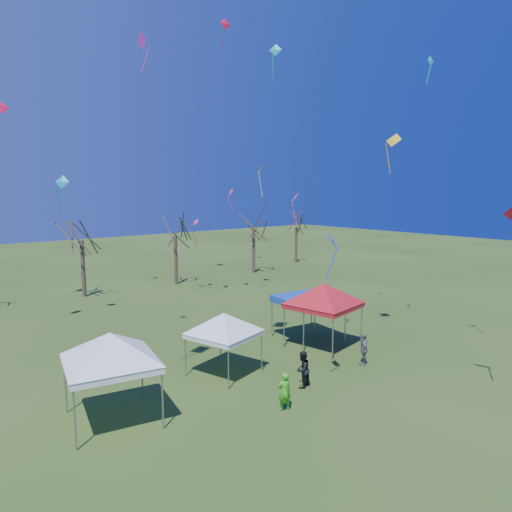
{
  "coord_description": "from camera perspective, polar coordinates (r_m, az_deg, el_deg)",
  "views": [
    {
      "loc": [
        -15.01,
        -12.73,
        8.6
      ],
      "look_at": [
        -1.87,
        3.0,
        5.67
      ],
      "focal_mm": 32.0,
      "sensor_mm": 36.0,
      "label": 1
    }
  ],
  "objects": [
    {
      "name": "ground",
      "position": [
        21.48,
        9.33,
        -15.57
      ],
      "size": [
        140.0,
        140.0,
        0.0
      ],
      "primitive_type": "plane",
      "color": "#2D4516",
      "rests_on": "ground"
    },
    {
      "name": "tree_2",
      "position": [
        39.28,
        -21.09,
        4.23
      ],
      "size": [
        3.71,
        3.71,
        8.18
      ],
      "color": "#3D2D21",
      "rests_on": "ground"
    },
    {
      "name": "tree_3",
      "position": [
        42.45,
        -10.12,
        4.61
      ],
      "size": [
        3.59,
        3.59,
        7.91
      ],
      "color": "#3D2D21",
      "rests_on": "ground"
    },
    {
      "name": "tree_4",
      "position": [
        47.73,
        -0.3,
        5.09
      ],
      "size": [
        3.58,
        3.58,
        7.89
      ],
      "color": "#3D2D21",
      "rests_on": "ground"
    },
    {
      "name": "tree_5",
      "position": [
        54.9,
        5.08,
        5.12
      ],
      "size": [
        3.39,
        3.39,
        7.46
      ],
      "color": "#3D2D21",
      "rests_on": "ground"
    },
    {
      "name": "tent_white_west",
      "position": [
        17.88,
        -17.82,
        -9.82
      ],
      "size": [
        4.41,
        4.41,
        3.97
      ],
      "rotation": [
        0.0,
        0.0,
        -0.21
      ],
      "color": "gray",
      "rests_on": "ground"
    },
    {
      "name": "tent_white_mid",
      "position": [
        21.53,
        -4.06,
        -7.64
      ],
      "size": [
        3.74,
        3.74,
        3.41
      ],
      "rotation": [
        0.0,
        0.0,
        0.26
      ],
      "color": "gray",
      "rests_on": "ground"
    },
    {
      "name": "tent_red",
      "position": [
        25.35,
        8.47,
        -3.94
      ],
      "size": [
        4.62,
        4.62,
        4.13
      ],
      "rotation": [
        0.0,
        0.0,
        0.17
      ],
      "color": "gray",
      "rests_on": "ground"
    },
    {
      "name": "tent_blue",
      "position": [
        26.62,
        6.55,
        -5.52
      ],
      "size": [
        3.63,
        3.63,
        2.54
      ],
      "rotation": [
        0.0,
        0.0,
        -0.13
      ],
      "color": "gray",
      "rests_on": "ground"
    },
    {
      "name": "person_grey",
      "position": [
        23.73,
        13.31,
        -11.27
      ],
      "size": [
        0.95,
        0.94,
        1.61
      ],
      "primitive_type": "imported",
      "rotation": [
        0.0,
        0.0,
        3.92
      ],
      "color": "slate",
      "rests_on": "ground"
    },
    {
      "name": "person_dark",
      "position": [
        20.75,
        5.82,
        -13.92
      ],
      "size": [
        0.92,
        0.79,
        1.64
      ],
      "primitive_type": "imported",
      "rotation": [
        0.0,
        0.0,
        3.38
      ],
      "color": "black",
      "rests_on": "ground"
    },
    {
      "name": "person_green",
      "position": [
        18.76,
        3.57,
        -16.54
      ],
      "size": [
        0.65,
        0.52,
        1.55
      ],
      "primitive_type": "imported",
      "rotation": [
        0.0,
        0.0,
        2.83
      ],
      "color": "green",
      "rests_on": "ground"
    },
    {
      "name": "kite_6",
      "position": [
        49.32,
        -3.81,
        26.96
      ],
      "size": [
        1.22,
        0.65,
        2.84
      ],
      "rotation": [
        0.0,
        0.0,
        6.26
      ],
      "color": "red",
      "rests_on": "ground"
    },
    {
      "name": "kite_1",
      "position": [
        18.99,
        9.51,
        1.84
      ],
      "size": [
        1.06,
        1.03,
        2.03
      ],
      "rotation": [
        0.0,
        0.0,
        0.74
      ],
      "color": "blue",
      "rests_on": "ground"
    },
    {
      "name": "kite_9",
      "position": [
        28.3,
        21.01,
        21.7
      ],
      "size": [
        0.58,
        0.28,
        1.49
      ],
      "rotation": [
        0.0,
        0.0,
        6.26
      ],
      "color": "#0DC9C7",
      "rests_on": "ground"
    },
    {
      "name": "kite_27",
      "position": [
        26.5,
        16.8,
        13.66
      ],
      "size": [
        0.66,
        0.96,
        2.22
      ],
      "rotation": [
        0.0,
        0.0,
        4.79
      ],
      "color": "yellow",
      "rests_on": "ground"
    },
    {
      "name": "kite_12",
      "position": [
        45.0,
        0.52,
        10.86
      ],
      "size": [
        1.02,
        0.95,
        3.32
      ],
      "rotation": [
        0.0,
        0.0,
        3.86
      ],
      "color": "#E3FC1A",
      "rests_on": "ground"
    },
    {
      "name": "kite_18",
      "position": [
        26.73,
        2.41,
        24.25
      ],
      "size": [
        0.62,
        0.7,
        1.8
      ],
      "rotation": [
        0.0,
        0.0,
        5.37
      ],
      "color": "#0BA4AF",
      "rests_on": "ground"
    },
    {
      "name": "kite_13",
      "position": [
        31.73,
        -23.11,
        8.44
      ],
      "size": [
        0.93,
        0.9,
        2.33
      ],
      "rotation": [
        0.0,
        0.0,
        5.58
      ],
      "color": "#0C9AC1",
      "rests_on": "ground"
    },
    {
      "name": "kite_2",
      "position": [
        36.68,
        -29.37,
        15.96
      ],
      "size": [
        1.29,
        0.91,
        2.92
      ],
      "rotation": [
        0.0,
        0.0,
        0.15
      ],
      "color": "red",
      "rests_on": "ground"
    },
    {
      "name": "kite_22",
      "position": [
        38.99,
        -7.59,
        4.07
      ],
      "size": [
        0.79,
        0.75,
        2.47
      ],
      "rotation": [
        0.0,
        0.0,
        4.71
      ],
      "color": "#D42F61",
      "rests_on": "ground"
    },
    {
      "name": "kite_17",
      "position": [
        32.04,
        4.88,
        7.22
      ],
      "size": [
        0.91,
        0.95,
        2.48
      ],
      "rotation": [
        0.0,
        0.0,
        4.02
      ],
      "color": "#F8376F",
      "rests_on": "ground"
    },
    {
      "name": "kite_11",
      "position": [
        33.92,
        -14.02,
        24.59
      ],
      "size": [
        0.72,
        1.23,
        2.69
      ],
      "rotation": [
        0.0,
        0.0,
        1.66
      ],
      "color": "#D52FA9",
      "rests_on": "ground"
    },
    {
      "name": "kite_19",
      "position": [
        37.49,
        -3.2,
        7.93
      ],
      "size": [
        0.56,
        0.76,
        1.86
      ],
      "rotation": [
        0.0,
        0.0,
        4.47
      ],
      "color": "#CC2D64",
      "rests_on": "ground"
    }
  ]
}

